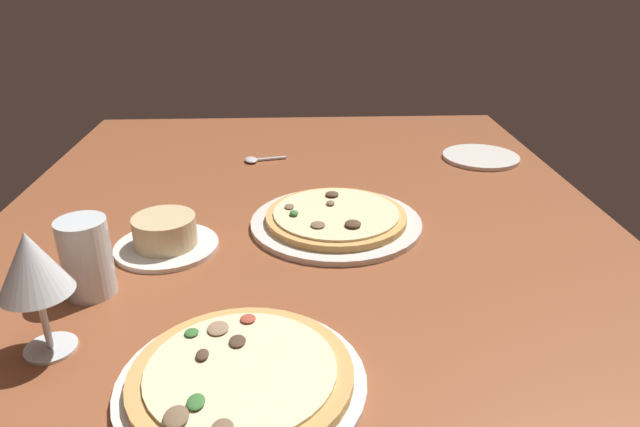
% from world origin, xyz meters
% --- Properties ---
extents(dining_table, '(1.50, 1.10, 0.04)m').
position_xyz_m(dining_table, '(0.00, 0.00, 0.02)').
color(dining_table, brown).
rests_on(dining_table, ground).
extents(pizza_main, '(0.29, 0.29, 0.03)m').
position_xyz_m(pizza_main, '(0.03, -0.06, 0.05)').
color(pizza_main, silver).
rests_on(pizza_main, dining_table).
extents(pizza_side, '(0.27, 0.27, 0.03)m').
position_xyz_m(pizza_side, '(-0.37, 0.07, 0.05)').
color(pizza_side, silver).
rests_on(pizza_side, dining_table).
extents(ramekin_on_saucer, '(0.16, 0.16, 0.06)m').
position_xyz_m(ramekin_on_saucer, '(-0.04, 0.22, 0.06)').
color(ramekin_on_saucer, silver).
rests_on(ramekin_on_saucer, dining_table).
extents(wine_glass_far, '(0.08, 0.08, 0.16)m').
position_xyz_m(wine_glass_far, '(-0.30, 0.31, 0.15)').
color(wine_glass_far, silver).
rests_on(wine_glass_far, dining_table).
extents(water_glass, '(0.07, 0.07, 0.11)m').
position_xyz_m(water_glass, '(-0.17, 0.30, 0.09)').
color(water_glass, silver).
rests_on(water_glass, dining_table).
extents(side_plate, '(0.17, 0.17, 0.01)m').
position_xyz_m(side_plate, '(0.37, -0.41, 0.04)').
color(side_plate, silver).
rests_on(side_plate, dining_table).
extents(spoon, '(0.05, 0.10, 0.01)m').
position_xyz_m(spoon, '(0.37, 0.10, 0.04)').
color(spoon, silver).
rests_on(spoon, dining_table).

